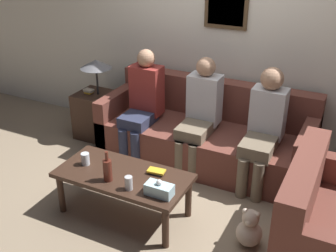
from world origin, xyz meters
The scene contains 15 objects.
ground_plane centered at (0.00, 0.00, 0.00)m, with size 16.00×16.00×0.00m, color gray.
wall_back centered at (0.00, 1.01, 1.30)m, with size 9.00×0.08×2.60m.
couch_main centered at (0.00, 0.54, 0.30)m, with size 2.31×0.90×0.86m.
couch_side centered at (1.50, -0.52, 0.30)m, with size 0.90×1.21×0.86m.
coffee_table centered at (-0.29, -0.73, 0.38)m, with size 1.20×0.58×0.43m.
side_table_with_lamp centered at (-1.43, 0.46, 0.36)m, with size 0.46×0.44×1.00m.
wine_bottle centered at (-0.35, -0.87, 0.54)m, with size 0.08×0.08×0.28m.
drinking_glass centered at (-0.69, -0.74, 0.49)m, with size 0.08×0.08×0.11m.
book_stack centered at (-0.03, -0.59, 0.45)m, with size 0.16×0.11×0.04m.
soda_can centered at (-0.12, -0.91, 0.49)m, with size 0.07×0.07×0.12m.
tissue_box centered at (0.14, -0.87, 0.48)m, with size 0.23×0.12×0.15m.
person_left centered at (-0.69, 0.34, 0.65)m, with size 0.34×0.58×1.21m.
person_middle centered at (-0.03, 0.40, 0.64)m, with size 0.34×0.61×1.20m.
person_right centered at (0.67, 0.37, 0.65)m, with size 0.34×0.65×1.20m.
teddy_bear centered at (0.86, -0.62, 0.15)m, with size 0.22×0.22×0.35m.
Camera 1 is at (1.48, -3.38, 2.47)m, focal length 45.00 mm.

